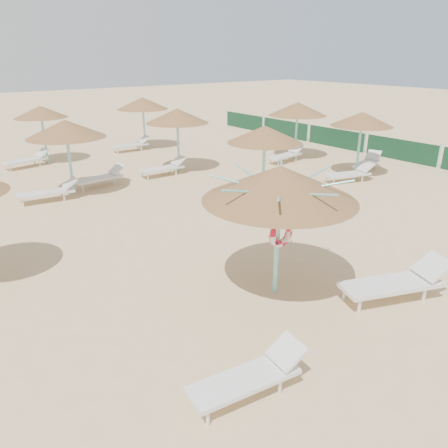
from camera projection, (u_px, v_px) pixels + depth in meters
ground at (273, 304)px, 9.10m from camera, size 120.00×120.00×0.00m
main_palapa at (280, 184)px, 8.69m from camera, size 3.16×3.16×2.83m
lounger_main_a at (251, 376)px, 6.61m from camera, size 1.94×0.80×0.69m
lounger_main_b at (398, 282)px, 9.17m from camera, size 2.43×1.48×0.85m
palapa_field at (133, 123)px, 17.33m from camera, size 19.85×13.95×2.71m
windbreak_fence at (336, 138)px, 24.16m from camera, size 0.08×19.84×1.10m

